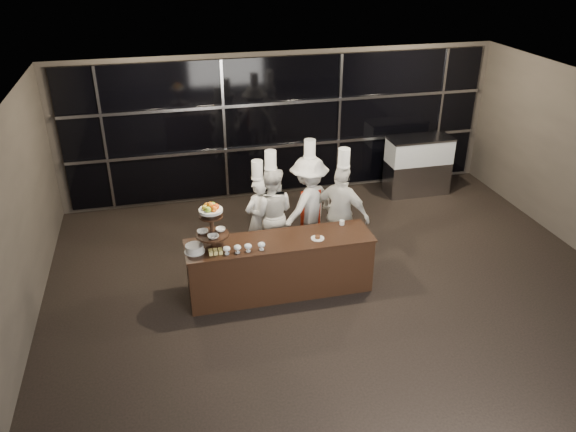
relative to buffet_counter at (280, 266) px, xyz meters
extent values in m
plane|color=black|center=(0.89, -1.35, -0.47)|extent=(10.00, 10.00, 0.00)
plane|color=black|center=(0.89, -1.35, 2.53)|extent=(10.00, 10.00, 0.00)
plane|color=#473F38|center=(0.89, 3.65, 1.03)|extent=(9.00, 0.00, 9.00)
cube|color=black|center=(0.89, 3.59, 1.03)|extent=(8.60, 0.04, 2.80)
cube|color=#A5A5AA|center=(0.89, 3.54, 0.63)|extent=(8.60, 0.06, 0.06)
cube|color=#A5A5AA|center=(0.89, 3.54, 1.53)|extent=(8.60, 0.06, 0.06)
cube|color=#A5A5AA|center=(-2.61, 3.56, 1.03)|extent=(0.05, 0.05, 2.80)
cube|color=#A5A5AA|center=(-0.31, 3.56, 1.03)|extent=(0.05, 0.05, 2.80)
cube|color=#A5A5AA|center=(2.09, 3.56, 1.03)|extent=(0.05, 0.05, 2.80)
cube|color=#A5A5AA|center=(4.39, 3.56, 1.03)|extent=(0.05, 0.05, 2.80)
cube|color=black|center=(0.00, 0.00, -0.02)|extent=(2.80, 0.70, 0.90)
cube|color=black|center=(0.00, 0.00, 0.44)|extent=(2.84, 0.74, 0.03)
cylinder|color=black|center=(-1.00, 0.00, 0.47)|extent=(0.24, 0.24, 0.03)
cylinder|color=black|center=(-1.00, 0.00, 0.80)|extent=(0.06, 0.06, 0.70)
cylinder|color=black|center=(-1.00, 0.00, 0.67)|extent=(0.48, 0.48, 0.02)
cylinder|color=black|center=(-1.00, 0.00, 0.97)|extent=(0.34, 0.34, 0.02)
cylinder|color=white|center=(-1.00, 0.00, 1.02)|extent=(0.10, 0.10, 0.06)
cylinder|color=white|center=(-1.00, 0.00, 1.07)|extent=(0.34, 0.34, 0.04)
sphere|color=#F45514|center=(-0.92, 0.00, 1.11)|extent=(0.09, 0.09, 0.09)
sphere|color=#87B22D|center=(-0.96, 0.07, 1.11)|extent=(0.09, 0.09, 0.09)
sphere|color=orange|center=(-1.04, 0.07, 1.11)|extent=(0.09, 0.09, 0.09)
sphere|color=yellow|center=(-1.08, 0.00, 1.11)|extent=(0.09, 0.09, 0.09)
sphere|color=#8FB92F|center=(-1.04, -0.07, 1.11)|extent=(0.09, 0.09, 0.09)
sphere|color=orange|center=(-0.96, -0.07, 1.11)|extent=(0.09, 0.09, 0.09)
sphere|color=orange|center=(-1.00, 0.00, 1.15)|extent=(0.09, 0.09, 0.09)
imported|color=white|center=(-1.13, 0.06, 0.71)|extent=(0.16, 0.16, 0.04)
imported|color=white|center=(-0.87, 0.06, 0.71)|extent=(0.15, 0.15, 0.05)
imported|color=white|center=(-1.00, -0.12, 0.71)|extent=(0.16, 0.16, 0.04)
cylinder|color=silver|center=(-0.83, -0.22, 0.46)|extent=(0.07, 0.07, 0.01)
cylinder|color=silver|center=(-0.83, -0.22, 0.49)|extent=(0.02, 0.02, 0.05)
ellipsoid|color=silver|center=(-0.83, -0.22, 0.54)|extent=(0.11, 0.11, 0.08)
ellipsoid|color=#0DB158|center=(-0.83, -0.22, 0.54)|extent=(0.08, 0.08, 0.05)
cylinder|color=silver|center=(-0.67, -0.22, 0.46)|extent=(0.07, 0.07, 0.01)
cylinder|color=silver|center=(-0.67, -0.22, 0.49)|extent=(0.02, 0.02, 0.05)
ellipsoid|color=silver|center=(-0.67, -0.22, 0.54)|extent=(0.11, 0.11, 0.08)
ellipsoid|color=red|center=(-0.67, -0.22, 0.54)|extent=(0.08, 0.08, 0.05)
cylinder|color=silver|center=(-0.52, -0.22, 0.46)|extent=(0.07, 0.07, 0.01)
cylinder|color=silver|center=(-0.52, -0.22, 0.49)|extent=(0.02, 0.02, 0.05)
ellipsoid|color=silver|center=(-0.52, -0.22, 0.54)|extent=(0.11, 0.11, 0.08)
ellipsoid|color=beige|center=(-0.52, -0.22, 0.54)|extent=(0.08, 0.08, 0.05)
cylinder|color=silver|center=(-0.32, -0.22, 0.46)|extent=(0.07, 0.07, 0.01)
cylinder|color=silver|center=(-0.32, -0.22, 0.49)|extent=(0.02, 0.02, 0.05)
ellipsoid|color=silver|center=(-0.32, -0.22, 0.54)|extent=(0.11, 0.11, 0.08)
ellipsoid|color=#513313|center=(-0.32, -0.22, 0.54)|extent=(0.08, 0.08, 0.05)
cylinder|color=white|center=(-1.27, -0.05, 0.46)|extent=(0.30, 0.30, 0.01)
cylinder|color=silver|center=(-1.27, -0.05, 0.51)|extent=(0.26, 0.26, 0.10)
cube|color=#F4E077|center=(-1.05, -0.20, 0.48)|extent=(0.06, 0.06, 0.05)
cube|color=#F4E077|center=(-0.98, -0.20, 0.48)|extent=(0.06, 0.06, 0.05)
cube|color=#F4E077|center=(-0.91, -0.20, 0.48)|extent=(0.06, 0.06, 0.05)
cube|color=#F4E077|center=(-1.05, -0.13, 0.48)|extent=(0.06, 0.06, 0.05)
cube|color=#F4E077|center=(-0.98, -0.13, 0.48)|extent=(0.06, 0.06, 0.05)
cube|color=#F4E077|center=(-0.91, -0.13, 0.48)|extent=(0.06, 0.06, 0.05)
cylinder|color=white|center=(0.56, -0.10, 0.46)|extent=(0.20, 0.20, 0.01)
cylinder|color=#4C2814|center=(0.56, -0.10, 0.49)|extent=(0.08, 0.08, 0.04)
cylinder|color=white|center=(1.06, 0.25, 0.49)|extent=(0.08, 0.08, 0.07)
cube|color=#A5A5AA|center=(3.68, 2.95, -0.12)|extent=(1.33, 0.57, 0.70)
cube|color=silver|center=(3.68, 2.95, 0.48)|extent=(1.33, 0.57, 0.50)
cube|color=#FFC67F|center=(3.68, 2.95, 0.48)|extent=(1.23, 0.47, 0.40)
cube|color=#A5A5AA|center=(3.68, 2.95, 0.75)|extent=(1.35, 0.59, 0.04)
imported|color=white|center=(-0.11, 1.11, 0.27)|extent=(0.64, 0.57, 1.48)
cylinder|color=white|center=(-0.11, 1.11, 1.16)|extent=(0.19, 0.19, 0.30)
cylinder|color=white|center=(-0.11, 1.11, 1.02)|extent=(0.21, 0.21, 0.03)
imported|color=silver|center=(0.10, 1.07, 0.36)|extent=(0.94, 0.81, 1.64)
cylinder|color=white|center=(0.10, 1.07, 1.33)|extent=(0.19, 0.19, 0.30)
cylinder|color=white|center=(0.10, 1.07, 1.18)|extent=(0.21, 0.21, 0.03)
imported|color=white|center=(0.76, 1.12, 0.41)|extent=(1.31, 1.15, 1.76)
cylinder|color=white|center=(0.76, 1.12, 1.44)|extent=(0.19, 0.19, 0.30)
cylinder|color=white|center=(0.76, 1.12, 1.30)|extent=(0.21, 0.21, 0.03)
cube|color=#A1200C|center=(0.76, 1.00, 0.41)|extent=(0.34, 0.03, 0.66)
imported|color=silver|center=(1.21, 0.71, 0.39)|extent=(1.01, 1.00, 1.71)
cylinder|color=white|center=(1.21, 0.71, 1.40)|extent=(0.19, 0.19, 0.30)
cylinder|color=white|center=(1.21, 0.71, 1.25)|extent=(0.21, 0.21, 0.03)
camera|label=1|loc=(-1.62, -7.16, 4.59)|focal=35.00mm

